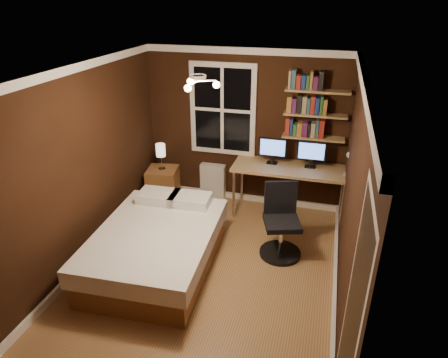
% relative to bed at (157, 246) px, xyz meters
% --- Properties ---
extents(floor, '(4.20, 4.20, 0.00)m').
position_rel_bed_xyz_m(floor, '(0.66, -0.02, -0.29)').
color(floor, brown).
rests_on(floor, ground).
extents(wall_back, '(3.20, 0.04, 2.50)m').
position_rel_bed_xyz_m(wall_back, '(0.66, 2.08, 0.96)').
color(wall_back, black).
rests_on(wall_back, ground).
extents(wall_left, '(0.04, 4.20, 2.50)m').
position_rel_bed_xyz_m(wall_left, '(-0.94, -0.02, 0.96)').
color(wall_left, black).
rests_on(wall_left, ground).
extents(wall_right, '(0.04, 4.20, 2.50)m').
position_rel_bed_xyz_m(wall_right, '(2.26, -0.02, 0.96)').
color(wall_right, black).
rests_on(wall_right, ground).
extents(ceiling, '(3.20, 4.20, 0.02)m').
position_rel_bed_xyz_m(ceiling, '(0.66, -0.02, 2.21)').
color(ceiling, white).
rests_on(ceiling, wall_back).
extents(window, '(1.06, 0.06, 1.46)m').
position_rel_bed_xyz_m(window, '(0.31, 2.04, 1.26)').
color(window, white).
rests_on(window, wall_back).
extents(door, '(0.03, 0.82, 2.05)m').
position_rel_bed_xyz_m(door, '(2.25, -1.57, 0.74)').
color(door, black).
rests_on(door, ground).
extents(ceiling_fixture, '(0.44, 0.44, 0.18)m').
position_rel_bed_xyz_m(ceiling_fixture, '(0.66, -0.12, 2.11)').
color(ceiling_fixture, beige).
rests_on(ceiling_fixture, ceiling).
extents(bookshelf_lower, '(0.92, 0.22, 0.03)m').
position_rel_bed_xyz_m(bookshelf_lower, '(1.74, 1.96, 0.96)').
color(bookshelf_lower, '#A2824E').
rests_on(bookshelf_lower, wall_back).
extents(books_row_lower, '(0.54, 0.16, 0.23)m').
position_rel_bed_xyz_m(books_row_lower, '(1.74, 1.96, 1.09)').
color(books_row_lower, maroon).
rests_on(books_row_lower, bookshelf_lower).
extents(bookshelf_middle, '(0.92, 0.22, 0.03)m').
position_rel_bed_xyz_m(bookshelf_middle, '(1.74, 1.96, 1.31)').
color(bookshelf_middle, '#A2824E').
rests_on(bookshelf_middle, wall_back).
extents(books_row_middle, '(0.54, 0.16, 0.23)m').
position_rel_bed_xyz_m(books_row_middle, '(1.74, 1.96, 1.44)').
color(books_row_middle, navy).
rests_on(books_row_middle, bookshelf_middle).
extents(bookshelf_upper, '(0.92, 0.22, 0.03)m').
position_rel_bed_xyz_m(bookshelf_upper, '(1.74, 1.96, 1.66)').
color(bookshelf_upper, '#A2824E').
rests_on(bookshelf_upper, wall_back).
extents(books_row_upper, '(0.48, 0.16, 0.23)m').
position_rel_bed_xyz_m(books_row_upper, '(1.74, 1.96, 1.79)').
color(books_row_upper, '#295F2B').
rests_on(books_row_upper, bookshelf_upper).
extents(bed, '(1.52, 2.05, 0.67)m').
position_rel_bed_xyz_m(bed, '(0.00, 0.00, 0.00)').
color(bed, brown).
rests_on(bed, ground).
extents(nightstand, '(0.55, 0.55, 0.60)m').
position_rel_bed_xyz_m(nightstand, '(-0.61, 1.63, 0.01)').
color(nightstand, brown).
rests_on(nightstand, ground).
extents(bedside_lamp, '(0.15, 0.15, 0.44)m').
position_rel_bed_xyz_m(bedside_lamp, '(-0.61, 1.63, 0.53)').
color(bedside_lamp, '#F2E4CA').
rests_on(bedside_lamp, nightstand).
extents(radiator, '(0.41, 0.14, 0.62)m').
position_rel_bed_xyz_m(radiator, '(0.15, 1.97, 0.02)').
color(radiator, white).
rests_on(radiator, ground).
extents(desk, '(1.73, 0.65, 0.82)m').
position_rel_bed_xyz_m(desk, '(1.45, 1.73, 0.48)').
color(desk, '#A2824E').
rests_on(desk, ground).
extents(monitor_left, '(0.42, 0.12, 0.41)m').
position_rel_bed_xyz_m(monitor_left, '(1.16, 1.82, 0.74)').
color(monitor_left, black).
rests_on(monitor_left, desk).
extents(monitor_right, '(0.42, 0.12, 0.41)m').
position_rel_bed_xyz_m(monitor_right, '(1.74, 1.82, 0.74)').
color(monitor_right, black).
rests_on(monitor_right, desk).
extents(desk_lamp, '(0.14, 0.32, 0.44)m').
position_rel_bed_xyz_m(desk_lamp, '(2.27, 1.59, 0.76)').
color(desk_lamp, silver).
rests_on(desk_lamp, desk).
extents(office_chair, '(0.57, 0.57, 1.01)m').
position_rel_bed_xyz_m(office_chair, '(1.48, 0.69, 0.10)').
color(office_chair, black).
rests_on(office_chair, ground).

